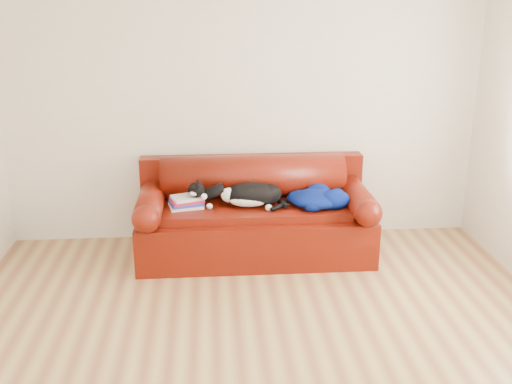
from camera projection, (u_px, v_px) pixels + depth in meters
ground at (262, 343)px, 4.15m from camera, size 4.50×4.50×0.00m
room_shell at (283, 103)px, 3.65m from camera, size 4.52×4.02×2.61m
sofa_base at (255, 230)px, 5.49m from camera, size 2.10×0.90×0.50m
sofa_back at (253, 191)px, 5.63m from camera, size 2.10×1.01×0.88m
book_stack at (187, 202)px, 5.30m from camera, size 0.33×0.28×0.10m
cat at (251, 195)px, 5.31m from camera, size 0.73×0.32×0.27m
blanket at (317, 198)px, 5.33m from camera, size 0.55×0.45×0.17m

